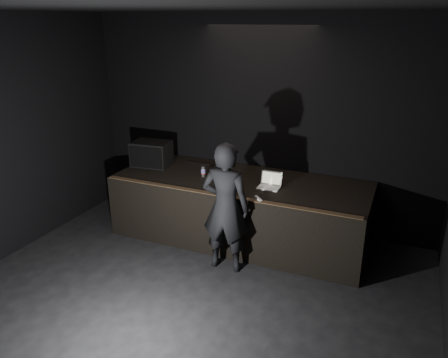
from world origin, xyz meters
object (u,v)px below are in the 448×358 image
stage_riser (240,209)px  stage_monitor (151,154)px  laptop (270,183)px  person (226,208)px  beer_can (203,171)px

stage_riser → stage_monitor: size_ratio=5.90×
laptop → person: 0.92m
stage_riser → person: 1.06m
stage_monitor → laptop: stage_monitor is taller
stage_monitor → person: 2.10m
stage_monitor → stage_riser: bearing=-8.5°
stage_riser → laptop: (0.52, -0.12, 0.56)m
laptop → person: size_ratio=0.17×
laptop → beer_can: bearing=177.8°
beer_can → stage_monitor: bearing=172.1°
laptop → beer_can: laptop is taller
stage_monitor → person: size_ratio=0.36×
stage_riser → laptop: laptop is taller
laptop → person: (-0.37, -0.83, -0.12)m
stage_riser → person: bearing=-80.9°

